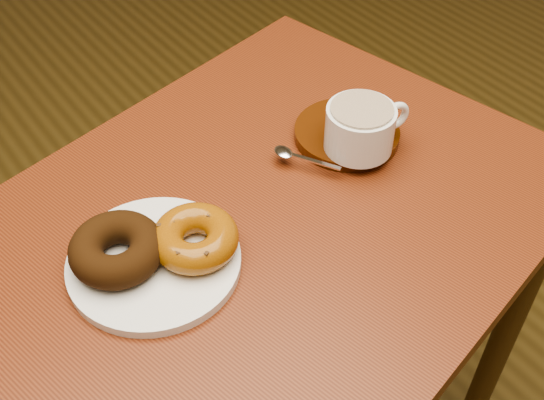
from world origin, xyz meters
TOP-DOWN VIEW (x-y plane):
  - cafe_table at (0.11, 0.26)m, footprint 0.92×0.76m
  - donut_plate at (-0.03, 0.27)m, footprint 0.21×0.21m
  - donut_cinnamon at (-0.07, 0.29)m, footprint 0.14×0.14m
  - donut_caramel at (0.02, 0.26)m, footprint 0.14×0.14m
  - saucer at (0.31, 0.32)m, footprint 0.17×0.17m
  - coffee_cup at (0.30, 0.28)m, footprint 0.13×0.10m
  - teaspoon at (0.21, 0.32)m, footprint 0.05×0.09m

SIDE VIEW (x-z plane):
  - cafe_table at x=0.11m, z-range 0.26..1.02m
  - donut_plate at x=-0.03m, z-range 0.76..0.77m
  - saucer at x=0.31m, z-range 0.76..0.77m
  - teaspoon at x=0.21m, z-range 0.77..0.78m
  - donut_caramel at x=0.02m, z-range 0.77..0.81m
  - donut_cinnamon at x=-0.07m, z-range 0.77..0.81m
  - coffee_cup at x=0.30m, z-range 0.77..0.84m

